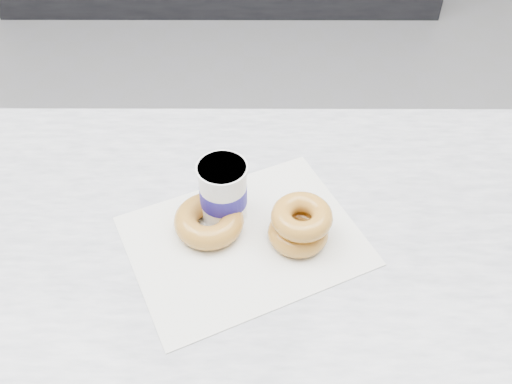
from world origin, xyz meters
TOP-DOWN VIEW (x-y plane):
  - ground at (0.00, 0.00)m, footprint 5.00×5.00m
  - wax_paper at (0.19, -0.55)m, footprint 0.42×0.38m
  - donut_single at (0.13, -0.53)m, footprint 0.13×0.13m
  - donut_stack at (0.27, -0.55)m, footprint 0.10×0.10m
  - coffee_cup at (0.16, -0.49)m, footprint 0.08×0.08m

SIDE VIEW (x-z plane):
  - ground at x=0.00m, z-range 0.00..0.00m
  - wax_paper at x=0.19m, z-range 0.90..0.90m
  - donut_single at x=0.13m, z-range 0.90..0.94m
  - donut_stack at x=0.27m, z-range 0.90..0.97m
  - coffee_cup at x=0.16m, z-range 0.90..1.01m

